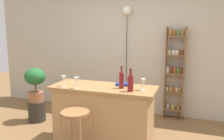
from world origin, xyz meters
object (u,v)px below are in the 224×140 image
Objects in this scene: wine_glass_center at (64,79)px; cookbook at (123,84)px; plant_stool at (37,111)px; pendant_globe_light at (127,13)px; potted_plant at (35,82)px; spice_shelf at (175,71)px; bottle_sauce_amber at (131,83)px; wine_glass_left at (77,80)px; wine_glass_right at (143,82)px; bottle_soda_blue at (121,80)px; bar_stool at (75,124)px.

cookbook is at bearing 24.21° from wine_glass_center.
pendant_globe_light is at bearing 35.17° from plant_stool.
potted_plant is 1.87m from cookbook.
potted_plant is at bearing 26.57° from plant_stool.
pendant_globe_light reaches higher than cookbook.
plant_stool is 0.18× the size of pendant_globe_light.
cookbook is 1.81m from pendant_globe_light.
spice_shelf reaches higher than bottle_sauce_amber.
wine_glass_right is (0.93, 0.20, 0.00)m from wine_glass_left.
bottle_sauce_amber is 2.04m from pendant_globe_light.
spice_shelf reaches higher than wine_glass_left.
wine_glass_right is 0.78× the size of cookbook.
cookbook is (0.81, 0.36, -0.10)m from wine_glass_center.
plant_stool is at bearing 164.89° from bottle_soda_blue.
cookbook is (-0.03, 0.19, -0.10)m from bottle_soda_blue.
bottle_sauce_amber is at bearing 33.85° from bar_stool.
plant_stool is at bearing -153.43° from potted_plant.
potted_plant is 3.96× the size of wine_glass_center.
wine_glass_left is (-0.61, -0.21, -0.01)m from bottle_soda_blue.
bar_stool is 1.76m from potted_plant.
wine_glass_right is 0.41m from cookbook.
pendant_globe_light reaches higher than potted_plant.
potted_plant is (-1.39, 1.05, 0.24)m from bar_stool.
spice_shelf is (1.09, 2.06, 0.43)m from bar_stool.
wine_glass_center is (-0.84, -0.18, -0.01)m from bottle_soda_blue.
wine_glass_center is at bearing -161.23° from cookbook.
plant_stool is 0.60× the size of potted_plant.
wine_glass_center is 0.07× the size of pendant_globe_light.
pendant_globe_light is (-0.36, 1.56, 1.03)m from bottle_soda_blue.
cookbook is (1.83, -0.31, 0.75)m from plant_stool.
pendant_globe_light is (1.50, 1.06, 1.88)m from plant_stool.
bottle_soda_blue is 1.54× the size of cookbook.
plant_stool is at bearing -144.83° from pendant_globe_light.
bottle_soda_blue is 0.15× the size of pendant_globe_light.
plant_stool is 2.28m from bottle_sauce_amber.
spice_shelf is 1.64m from bottle_soda_blue.
wine_glass_left reaches higher than bar_stool.
pendant_globe_light is at bearing 103.03° from bottle_soda_blue.
cookbook is at bearing -76.35° from pendant_globe_light.
wine_glass_center is (-1.00, -0.05, -0.00)m from bottle_sauce_amber.
wine_glass_right is at bearing 37.50° from bottle_sauce_amber.
wine_glass_left reaches higher than cookbook.
wine_glass_left is 0.07× the size of pendant_globe_light.
bottle_soda_blue is (0.47, 0.55, 0.51)m from bar_stool.
spice_shelf is 5.59× the size of bottle_soda_blue.
spice_shelf is 11.05× the size of wine_glass_center.
potted_plant is at bearing 162.84° from bottle_sauce_amber.
bottle_sauce_amber is 0.38m from cookbook.
wine_glass_left is at bearing -8.34° from wine_glass_center.
bottle_soda_blue is 1.02× the size of bottle_sauce_amber.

